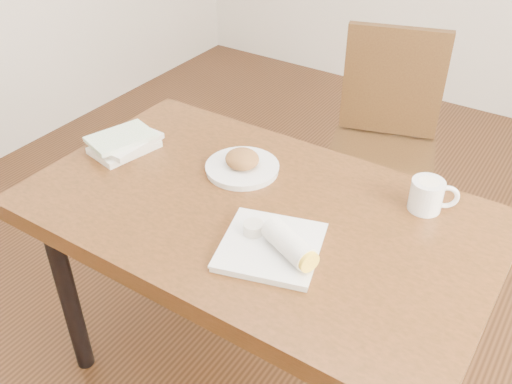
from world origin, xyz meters
The scene contains 7 objects.
ground centered at (0.00, 0.00, -0.01)m, with size 4.00×5.00×0.01m, color #472814.
table centered at (0.00, 0.00, 0.67)m, with size 1.30×0.77×0.75m.
chair_far centered at (0.02, 0.93, 0.55)m, with size 0.52×0.52×0.95m.
plate_scone centered at (-0.13, 0.13, 0.77)m, with size 0.22×0.22×0.07m.
coffee_mug centered at (0.40, 0.25, 0.80)m, with size 0.13×0.09×0.09m.
plate_burrito centered at (0.15, -0.13, 0.78)m, with size 0.30×0.30×0.08m.
book_stack centered at (-0.52, 0.03, 0.78)m, with size 0.19×0.23×0.05m.
Camera 1 is at (0.69, -1.06, 1.70)m, focal length 40.00 mm.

